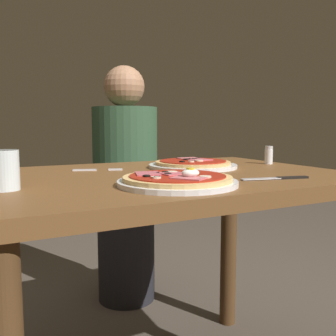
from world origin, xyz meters
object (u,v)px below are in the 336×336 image
object	(u,v)px
fork	(94,170)
diner_person	(126,191)
pizza_foreground	(177,180)
dining_table	(165,216)
salt_shaker	(269,155)
pizza_across_left	(193,164)
water_glass_near	(4,173)
knife	(280,178)

from	to	relation	value
fork	diner_person	distance (m)	0.71
pizza_foreground	fork	distance (m)	0.40
dining_table	salt_shaker	distance (m)	0.51
pizza_foreground	diner_person	world-z (taller)	diner_person
pizza_foreground	pizza_across_left	world-z (taller)	pizza_foreground
diner_person	dining_table	bearing A→B (deg)	77.81
water_glass_near	salt_shaker	distance (m)	0.94
knife	diner_person	world-z (taller)	diner_person
pizza_across_left	water_glass_near	size ratio (longest dim) A/B	3.31
dining_table	knife	distance (m)	0.36
knife	water_glass_near	bearing A→B (deg)	167.40
dining_table	salt_shaker	size ratio (longest dim) A/B	16.20
knife	diner_person	bearing A→B (deg)	93.37
pizza_across_left	salt_shaker	world-z (taller)	salt_shaker
dining_table	fork	world-z (taller)	fork
pizza_across_left	fork	world-z (taller)	pizza_across_left
salt_shaker	fork	bearing A→B (deg)	171.39
fork	diner_person	xyz separation A→B (m)	(0.33, 0.59, -0.19)
dining_table	salt_shaker	bearing A→B (deg)	8.96
pizza_foreground	knife	world-z (taller)	pizza_foreground
dining_table	knife	xyz separation A→B (m)	(0.23, -0.25, 0.13)
pizza_across_left	fork	xyz separation A→B (m)	(-0.33, 0.08, -0.01)
salt_shaker	diner_person	xyz separation A→B (m)	(-0.31, 0.69, -0.22)
water_glass_near	fork	size ratio (longest dim) A/B	0.59
dining_table	salt_shaker	xyz separation A→B (m)	(0.47, 0.07, 0.16)
diner_person	knife	bearing A→B (deg)	93.37
water_glass_near	diner_person	xyz separation A→B (m)	(0.62, 0.86, -0.23)
fork	knife	xyz separation A→B (m)	(0.39, -0.42, 0.00)
water_glass_near	salt_shaker	size ratio (longest dim) A/B	1.36
water_glass_near	fork	world-z (taller)	water_glass_near
knife	fork	bearing A→B (deg)	133.13
fork	dining_table	bearing A→B (deg)	-45.67
pizza_across_left	diner_person	world-z (taller)	diner_person
water_glass_near	salt_shaker	bearing A→B (deg)	10.48
dining_table	knife	world-z (taller)	knife
pizza_foreground	salt_shaker	distance (m)	0.62
dining_table	fork	bearing A→B (deg)	134.33
pizza_foreground	water_glass_near	distance (m)	0.40
water_glass_near	knife	bearing A→B (deg)	-12.60
dining_table	knife	size ratio (longest dim) A/B	5.58
dining_table	pizza_foreground	world-z (taller)	pizza_foreground
water_glass_near	knife	distance (m)	0.70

